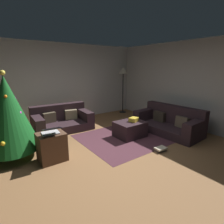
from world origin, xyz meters
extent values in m
plane|color=brown|center=(0.00, 0.00, 0.00)|extent=(6.40, 6.40, 0.00)
cube|color=#BCB7B2|center=(0.00, 3.14, 1.30)|extent=(6.40, 0.12, 2.60)
cube|color=#B5B0AB|center=(3.14, 0.00, 1.30)|extent=(0.12, 6.40, 2.60)
cube|color=#2D1E23|center=(-0.17, 2.15, 0.12)|extent=(1.71, 1.07, 0.23)
cube|color=#2D1E23|center=(-0.15, 2.51, 0.48)|extent=(1.66, 0.34, 0.48)
cube|color=#2D1E23|center=(0.53, 2.11, 0.37)|extent=(0.30, 0.98, 0.28)
cube|color=#2D1E23|center=(-0.88, 2.19, 0.37)|extent=(0.30, 0.98, 0.28)
cube|color=#8C7A5B|center=(0.17, 2.29, 0.38)|extent=(0.38, 0.21, 0.31)
cube|color=brown|center=(-0.49, 2.33, 0.38)|extent=(0.37, 0.17, 0.31)
cube|color=#2D1E23|center=(2.15, 0.17, 0.11)|extent=(0.99, 1.91, 0.22)
cube|color=#2D1E23|center=(2.48, 0.19, 0.48)|extent=(0.34, 1.87, 0.52)
cube|color=#2D1E23|center=(2.19, -0.64, 0.38)|extent=(0.91, 0.29, 0.31)
cube|color=#2D1E23|center=(2.11, 0.98, 0.38)|extent=(0.91, 0.29, 0.31)
cube|color=brown|center=(2.30, -0.20, 0.37)|extent=(0.16, 0.37, 0.31)
cube|color=#372D24|center=(2.26, 0.55, 0.37)|extent=(0.14, 0.36, 0.30)
cube|color=#2D1E23|center=(1.10, 0.57, 0.21)|extent=(0.76, 0.62, 0.41)
cube|color=gold|center=(1.21, 0.55, 0.46)|extent=(0.28, 0.26, 0.10)
cube|color=black|center=(1.25, 0.58, 0.42)|extent=(0.12, 0.17, 0.02)
cylinder|color=brown|center=(-1.64, 1.12, 0.10)|extent=(0.10, 0.10, 0.20)
cone|color=#14561E|center=(-1.64, 1.12, 0.95)|extent=(1.09, 1.09, 1.50)
sphere|color=red|center=(-1.58, 1.27, 1.20)|extent=(0.06, 0.06, 0.06)
sphere|color=green|center=(-1.33, 1.31, 0.64)|extent=(0.07, 0.07, 0.07)
sphere|color=yellow|center=(-1.83, 0.73, 0.50)|extent=(0.08, 0.08, 0.08)
sphere|color=#CC33BF|center=(-1.49, 1.18, 1.22)|extent=(0.07, 0.07, 0.07)
sphere|color=orange|center=(-1.66, 0.99, 1.31)|extent=(0.06, 0.06, 0.06)
sphere|color=#CC33BF|center=(-1.47, 0.97, 0.97)|extent=(0.09, 0.09, 0.09)
sphere|color=#F2D84C|center=(-1.64, 1.12, 1.74)|extent=(0.10, 0.10, 0.10)
cube|color=#4C3323|center=(-1.03, 0.53, 0.29)|extent=(0.52, 0.44, 0.58)
cube|color=silver|center=(-1.03, 0.53, 0.59)|extent=(0.34, 0.28, 0.02)
cube|color=black|center=(-1.04, 0.38, 0.72)|extent=(0.34, 0.28, 0.07)
cube|color=#4C423D|center=(1.06, -0.49, 0.02)|extent=(0.27, 0.20, 0.05)
cube|color=beige|center=(1.07, -0.50, 0.06)|extent=(0.27, 0.20, 0.04)
cylinder|color=black|center=(2.62, 2.74, 0.01)|extent=(0.28, 0.28, 0.02)
cylinder|color=black|center=(2.62, 2.74, 0.78)|extent=(0.04, 0.04, 1.57)
cone|color=beige|center=(2.62, 2.74, 1.69)|extent=(0.36, 0.36, 0.24)
cube|color=#4C2831|center=(1.10, 0.57, 0.00)|extent=(2.60, 2.00, 0.01)
camera|label=1|loc=(-2.02, -2.88, 1.86)|focal=29.12mm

